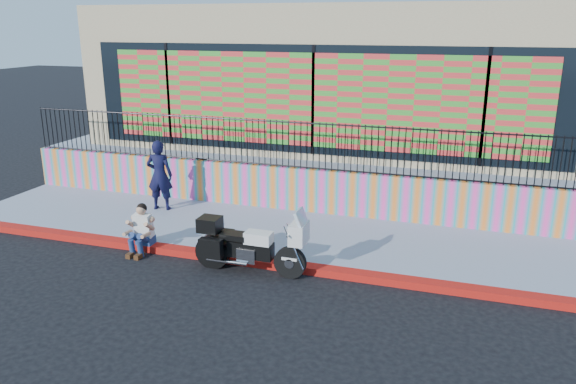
% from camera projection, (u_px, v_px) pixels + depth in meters
% --- Properties ---
extents(ground, '(90.00, 90.00, 0.00)m').
position_uv_depth(ground, '(257.00, 265.00, 11.52)').
color(ground, black).
rests_on(ground, ground).
extents(red_curb, '(16.00, 0.30, 0.15)m').
position_uv_depth(red_curb, '(257.00, 262.00, 11.50)').
color(red_curb, '#B70D11').
rests_on(red_curb, ground).
extents(sidewalk, '(16.00, 3.00, 0.15)m').
position_uv_depth(sidewalk, '(283.00, 234.00, 13.00)').
color(sidewalk, gray).
rests_on(sidewalk, ground).
extents(mural_wall, '(16.00, 0.20, 1.10)m').
position_uv_depth(mural_wall, '(303.00, 190.00, 14.27)').
color(mural_wall, '#FF43A8').
rests_on(mural_wall, sidewalk).
extents(metal_fence, '(15.80, 0.04, 1.20)m').
position_uv_depth(metal_fence, '(303.00, 145.00, 13.94)').
color(metal_fence, black).
rests_on(metal_fence, mural_wall).
extents(elevated_platform, '(16.00, 10.00, 1.25)m').
position_uv_depth(elevated_platform, '(346.00, 151.00, 18.94)').
color(elevated_platform, gray).
rests_on(elevated_platform, ground).
extents(storefront_building, '(14.00, 8.06, 4.00)m').
position_uv_depth(storefront_building, '(347.00, 72.00, 17.98)').
color(storefront_building, tan).
rests_on(storefront_building, elevated_platform).
extents(police_motorcycle, '(2.28, 0.75, 1.42)m').
position_uv_depth(police_motorcycle, '(248.00, 244.00, 11.04)').
color(police_motorcycle, black).
rests_on(police_motorcycle, ground).
extents(police_officer, '(0.73, 0.55, 1.81)m').
position_uv_depth(police_officer, '(160.00, 175.00, 14.27)').
color(police_officer, black).
rests_on(police_officer, sidewalk).
extents(seated_man, '(0.54, 0.71, 1.06)m').
position_uv_depth(seated_man, '(140.00, 234.00, 11.99)').
color(seated_man, navy).
rests_on(seated_man, ground).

